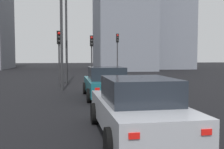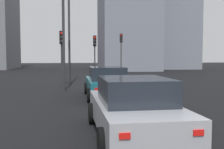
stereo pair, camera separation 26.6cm
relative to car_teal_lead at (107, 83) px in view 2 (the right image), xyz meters
name	(u,v)px [view 2 (the right image)]	position (x,y,z in m)	size (l,w,h in m)	color
car_teal_lead	(107,83)	(0.00, 0.00, 0.00)	(4.62, 2.15, 1.54)	#19606B
car_silver_second	(133,108)	(-6.63, 0.04, 0.00)	(4.67, 2.17, 1.53)	#A8AAB2
traffic_light_near_left	(121,46)	(14.74, -3.12, 2.42)	(0.32, 0.29, 4.43)	#2D2D30
traffic_light_near_right	(62,47)	(5.35, 2.50, 1.98)	(0.33, 0.31, 3.78)	#2D2D30
traffic_light_far_left	(95,48)	(9.41, -0.01, 1.99)	(0.32, 0.29, 3.80)	#2D2D30
street_lamp_kerbside	(63,15)	(2.86, 2.25, 3.75)	(0.56, 0.36, 7.67)	#2D2D30
street_lamp_far	(69,17)	(6.92, 2.03, 4.23)	(0.56, 0.36, 8.61)	#2D2D30
building_facade_left	(169,22)	(31.23, -14.08, 7.10)	(9.41, 7.50, 15.70)	gray
building_facade_center	(126,18)	(28.04, -6.08, 7.13)	(12.65, 7.97, 15.74)	gray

